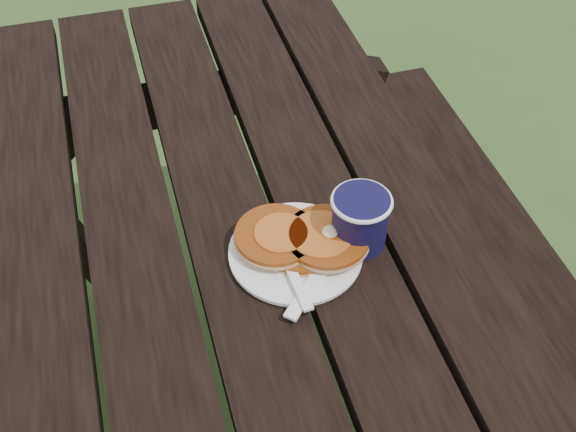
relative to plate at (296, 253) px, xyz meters
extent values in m
cube|color=black|center=(-0.08, -0.11, -0.03)|extent=(0.75, 1.80, 0.04)
cube|color=black|center=(0.47, -0.11, -0.33)|extent=(0.25, 1.80, 0.04)
cylinder|color=white|center=(0.00, 0.00, 0.00)|extent=(0.25, 0.25, 0.01)
cylinder|color=#8E3F10|center=(0.01, 0.01, 0.01)|extent=(0.13, 0.13, 0.01)
cylinder|color=#8E3F10|center=(-0.02, 0.02, 0.02)|extent=(0.12, 0.12, 0.01)
cylinder|color=#8E3F10|center=(0.05, 0.00, 0.02)|extent=(0.13, 0.13, 0.01)
cylinder|color=#9F4B16|center=(0.04, 0.00, 0.03)|extent=(0.10, 0.10, 0.00)
ellipsoid|color=#F4E59E|center=(0.05, 0.00, 0.04)|extent=(0.02, 0.02, 0.02)
cube|color=white|center=(0.02, -0.05, 0.01)|extent=(0.14, 0.14, 0.00)
cylinder|color=black|center=(0.10, 0.00, 0.04)|extent=(0.08, 0.08, 0.09)
torus|color=white|center=(0.10, 0.00, 0.08)|extent=(0.09, 0.09, 0.01)
cylinder|color=black|center=(0.10, 0.00, 0.08)|extent=(0.07, 0.07, 0.01)
camera|label=1|loc=(-0.21, -0.68, 0.83)|focal=45.00mm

